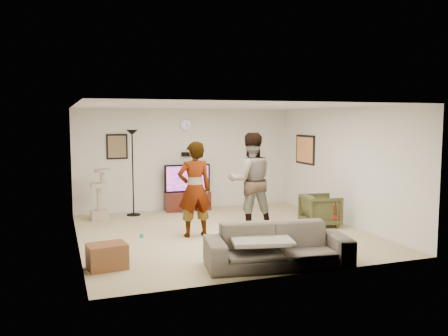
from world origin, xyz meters
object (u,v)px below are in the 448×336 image
object	(u,v)px
person_left	(195,189)
armchair	(320,210)
tv_stand	(187,201)
cat_tree	(99,194)
sofa	(278,246)
beer_bottle	(335,213)
person_right	(251,181)
tv	(187,178)
side_table	(107,256)
floor_lamp	(133,173)

from	to	relation	value
person_left	armchair	distance (m)	2.81
tv_stand	armchair	world-z (taller)	armchair
cat_tree	armchair	distance (m)	4.90
sofa	beer_bottle	bearing A→B (deg)	9.61
cat_tree	person_right	xyz separation A→B (m)	(2.89, -1.89, 0.42)
person_right	sofa	bearing A→B (deg)	85.57
person_left	beer_bottle	size ratio (longest dim) A/B	7.33
person_left	person_right	xyz separation A→B (m)	(1.29, 0.30, 0.07)
tv	cat_tree	bearing A→B (deg)	-169.75
side_table	cat_tree	bearing A→B (deg)	86.88
side_table	beer_bottle	bearing A→B (deg)	-12.29
beer_bottle	person_left	bearing A→B (deg)	127.29
floor_lamp	beer_bottle	distance (m)	5.26
floor_lamp	cat_tree	xyz separation A→B (m)	(-0.80, -0.21, -0.43)
floor_lamp	beer_bottle	world-z (taller)	floor_lamp
beer_bottle	side_table	world-z (taller)	beer_bottle
sofa	side_table	bearing A→B (deg)	172.55
armchair	tv	bearing A→B (deg)	47.46
sofa	armchair	xyz separation A→B (m)	(2.07, 2.18, 0.01)
tv_stand	side_table	distance (m)	4.68
tv_stand	beer_bottle	xyz separation A→B (m)	(1.13, -4.80, 0.54)
floor_lamp	person_right	bearing A→B (deg)	-45.17
tv_stand	side_table	world-z (taller)	tv_stand
sofa	side_table	distance (m)	2.60
sofa	armchair	world-z (taller)	armchair
beer_bottle	armchair	bearing A→B (deg)	64.07
person_right	beer_bottle	bearing A→B (deg)	108.29
person_left	armchair	world-z (taller)	person_left
person_left	armchair	bearing A→B (deg)	177.66
cat_tree	sofa	size ratio (longest dim) A/B	0.52
sofa	armchair	bearing A→B (deg)	56.06
tv	sofa	distance (m)	4.83
tv_stand	person_left	distance (m)	2.73
floor_lamp	person_right	size ratio (longest dim) A/B	1.01
floor_lamp	armchair	world-z (taller)	floor_lamp
side_table	tv_stand	bearing A→B (deg)	59.72
person_right	tv	bearing A→B (deg)	-63.10
person_right	armchair	size ratio (longest dim) A/B	2.70
tv_stand	armchair	bearing A→B (deg)	-50.07
cat_tree	sofa	distance (m)	4.97
tv_stand	person_left	xyz separation A→B (m)	(-0.56, -2.58, 0.69)
cat_tree	person_left	world-z (taller)	person_left
floor_lamp	armchair	distance (m)	4.36
tv_stand	person_right	bearing A→B (deg)	-72.28
floor_lamp	tv_stand	bearing A→B (deg)	7.63
person_left	tv	bearing A→B (deg)	-103.70
floor_lamp	side_table	world-z (taller)	floor_lamp
person_left	person_right	world-z (taller)	person_right
person_left	beer_bottle	bearing A→B (deg)	125.78
tv_stand	floor_lamp	world-z (taller)	floor_lamp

